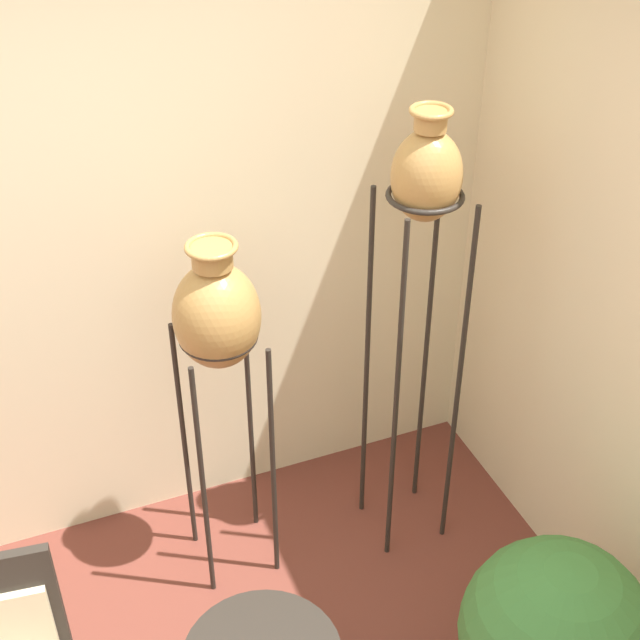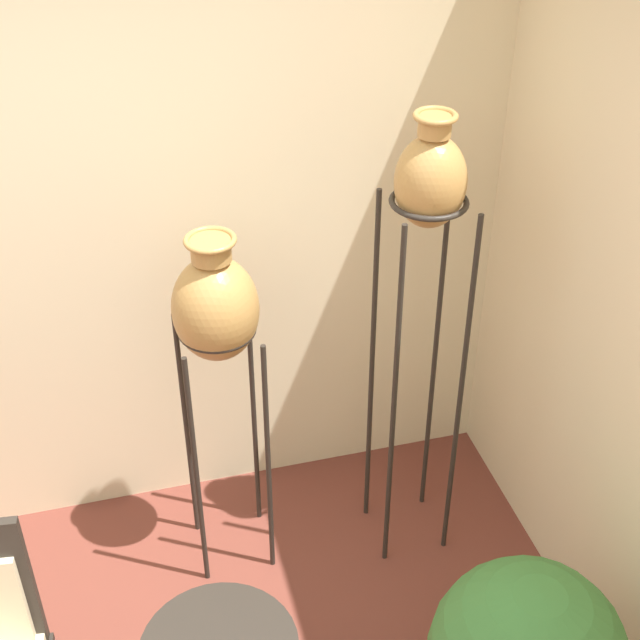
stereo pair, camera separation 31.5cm
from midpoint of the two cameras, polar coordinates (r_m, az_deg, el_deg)
The scene contains 3 objects.
wall_back at distance 3.34m, azimuth -14.49°, elevation 5.47°, with size 7.51×0.06×2.70m.
vase_stand_tall at distance 3.02m, azimuth 9.98°, elevation 7.19°, with size 0.28×0.28×1.87m.
vase_stand_medium at distance 3.08m, azimuth -3.79°, elevation 0.34°, with size 0.31×0.31×1.48m.
Camera 2 is at (0.22, -1.21, 2.91)m, focal length 50.00 mm.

